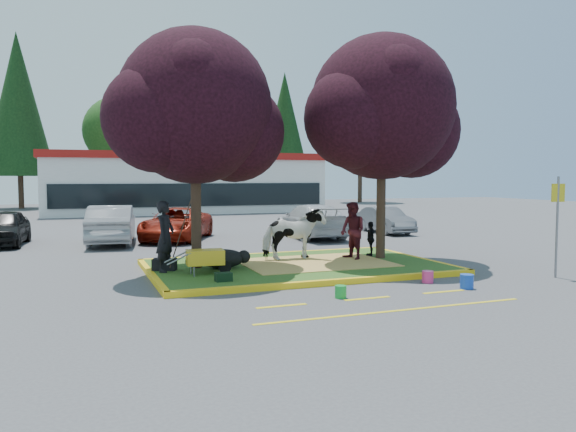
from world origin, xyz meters
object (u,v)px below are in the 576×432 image
object	(u,v)px
handler	(165,236)
sign_post	(557,215)
wheelbarrow	(206,258)
car_black	(3,228)
bucket_green	(341,292)
car_silver	(112,225)
bucket_pink	(428,277)
cow	(293,234)
bucket_blue	(467,281)
calf	(223,259)

from	to	relation	value
handler	sign_post	size ratio (longest dim) A/B	0.70
wheelbarrow	car_black	distance (m)	11.56
sign_post	bucket_green	xyz separation A→B (m)	(-6.43, -0.24, -1.52)
handler	car_silver	xyz separation A→B (m)	(-0.85, 8.26, -0.32)
wheelbarrow	car_black	xyz separation A→B (m)	(-5.70, 10.05, 0.11)
bucket_green	bucket_pink	xyz separation A→B (m)	(2.83, 0.81, 0.01)
cow	wheelbarrow	bearing A→B (deg)	117.23
handler	bucket_blue	bearing A→B (deg)	-90.00
handler	bucket_pink	xyz separation A→B (m)	(6.01, -3.16, -0.94)
handler	wheelbarrow	bearing A→B (deg)	-100.42
bucket_blue	car_silver	size ratio (longest dim) A/B	0.07
bucket_green	car_black	bearing A→B (deg)	121.22
car_black	car_silver	distance (m)	4.09
car_black	bucket_pink	bearing A→B (deg)	-44.45
bucket_blue	sign_post	bearing A→B (deg)	6.73
bucket_pink	bucket_blue	size ratio (longest dim) A/B	0.89
cow	calf	xyz separation A→B (m)	(-2.39, -0.78, -0.52)
handler	wheelbarrow	xyz separation A→B (m)	(0.89, -0.82, -0.50)
wheelbarrow	bucket_pink	xyz separation A→B (m)	(5.13, -2.34, -0.44)
bucket_green	car_black	size ratio (longest dim) A/B	0.07
cow	bucket_blue	size ratio (longest dim) A/B	5.44
calf	bucket_green	distance (m)	4.29
cow	bucket_green	world-z (taller)	cow
car_silver	sign_post	bearing A→B (deg)	138.78
sign_post	car_silver	bearing A→B (deg)	143.40
cow	car_silver	distance (m)	8.89
handler	cow	bearing A→B (deg)	-46.53
handler	bucket_green	world-z (taller)	handler
calf	car_silver	distance (m)	8.63
cow	bucket_pink	bearing A→B (deg)	-152.34
bucket_green	car_black	distance (m)	15.45
cow	sign_post	bearing A→B (deg)	-128.63
cow	bucket_green	bearing A→B (deg)	170.72
car_black	cow	bearing A→B (deg)	-39.66
sign_post	cow	bearing A→B (deg)	153.94
cow	handler	world-z (taller)	handler
handler	car_black	distance (m)	10.42
sign_post	car_black	xyz separation A→B (m)	(-14.44, 12.96, -0.96)
wheelbarrow	car_black	size ratio (longest dim) A/B	0.41
handler	car_silver	bearing A→B (deg)	38.33
sign_post	car_black	size ratio (longest dim) A/B	0.65
calf	wheelbarrow	size ratio (longest dim) A/B	0.71
bucket_green	bucket_blue	size ratio (longest dim) A/B	0.81
calf	bucket_green	size ratio (longest dim) A/B	4.39
cow	wheelbarrow	distance (m)	3.45
cow	bucket_pink	size ratio (longest dim) A/B	6.11
calf	wheelbarrow	bearing A→B (deg)	-129.02
bucket_pink	car_black	distance (m)	16.47
bucket_blue	car_silver	xyz separation A→B (m)	(-7.30, 12.37, 0.60)
bucket_pink	car_silver	size ratio (longest dim) A/B	0.06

